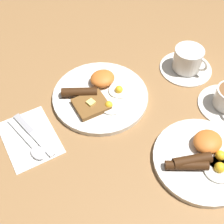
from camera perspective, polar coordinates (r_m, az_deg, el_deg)
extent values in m
plane|color=olive|center=(0.91, -2.12, 2.56)|extent=(3.00, 3.00, 0.00)
cylinder|color=silver|center=(0.91, -2.13, 2.88)|extent=(0.28, 0.28, 0.01)
cylinder|color=white|center=(0.91, 1.38, 3.96)|extent=(0.06, 0.06, 0.01)
sphere|color=yellow|center=(0.90, 1.28, 4.14)|extent=(0.02, 0.02, 0.02)
cylinder|color=white|center=(0.86, -0.30, 0.89)|extent=(0.06, 0.06, 0.01)
sphere|color=yellow|center=(0.86, -0.60, 1.29)|extent=(0.02, 0.02, 0.02)
ellipsoid|color=orange|center=(0.92, -1.77, 6.16)|extent=(0.07, 0.07, 0.03)
cylinder|color=#391F0D|center=(0.89, -5.98, 3.60)|extent=(0.10, 0.08, 0.03)
cube|color=brown|center=(0.87, -3.86, 1.35)|extent=(0.10, 0.09, 0.01)
cube|color=#F4E072|center=(0.86, -3.89, 1.78)|extent=(0.02, 0.02, 0.01)
cylinder|color=silver|center=(0.81, 16.20, -8.41)|extent=(0.25, 0.25, 0.01)
cylinder|color=white|center=(0.82, 19.18, -7.78)|extent=(0.08, 0.08, 0.01)
sphere|color=yellow|center=(0.81, 19.21, -7.52)|extent=(0.03, 0.03, 0.03)
cylinder|color=white|center=(0.80, 18.91, -9.98)|extent=(0.07, 0.07, 0.01)
sphere|color=yellow|center=(0.79, 19.11, -9.57)|extent=(0.03, 0.03, 0.03)
ellipsoid|color=orange|center=(0.81, 17.09, -5.19)|extent=(0.08, 0.07, 0.03)
cylinder|color=#3A1F0D|center=(0.77, 13.51, -9.46)|extent=(0.10, 0.08, 0.02)
cylinder|color=#391F0D|center=(0.78, 14.45, -8.59)|extent=(0.10, 0.06, 0.03)
cylinder|color=silver|center=(1.02, 13.31, 7.84)|extent=(0.16, 0.16, 0.01)
cylinder|color=silver|center=(1.00, 13.71, 9.45)|extent=(0.09, 0.09, 0.07)
cylinder|color=brown|center=(0.98, 14.06, 10.85)|extent=(0.08, 0.08, 0.00)
torus|color=silver|center=(0.98, 15.91, 8.36)|extent=(0.02, 0.05, 0.05)
cube|color=white|center=(0.85, -14.80, -4.55)|extent=(0.15, 0.19, 0.01)
cube|color=silver|center=(0.83, -12.67, -5.67)|extent=(0.03, 0.10, 0.00)
cube|color=#9E9EA3|center=(0.88, -15.84, -2.08)|extent=(0.03, 0.08, 0.01)
ellipsoid|color=silver|center=(0.81, -13.36, -7.27)|extent=(0.04, 0.05, 0.01)
cube|color=silver|center=(0.86, -16.41, -3.79)|extent=(0.02, 0.12, 0.00)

